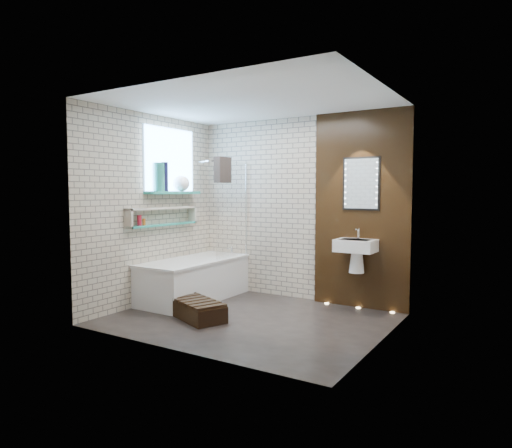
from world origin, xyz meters
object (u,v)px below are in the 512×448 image
Objects in this scene: washbasin at (356,250)px; led_mirror at (361,184)px; bathtub at (194,279)px; bath_screen at (232,210)px; walnut_step at (195,310)px.

washbasin is 0.83× the size of led_mirror.
led_mirror reaches higher than bathtub.
bath_screen is (0.35, 0.44, 0.99)m from bathtub.
washbasin is 0.65× the size of walnut_step.
led_mirror is at bearing 19.78° from bathtub.
led_mirror reaches higher than washbasin.
walnut_step is (-1.55, -1.53, -1.55)m from led_mirror.
bathtub reaches higher than walnut_step.
bathtub is 3.00× the size of washbasin.
washbasin is 2.18m from walnut_step.
walnut_step is at bearing -135.33° from led_mirror.
washbasin is (2.17, 0.62, 0.50)m from bathtub.
led_mirror is at bearing 44.67° from walnut_step.
walnut_step is (0.62, -0.75, -0.19)m from bathtub.
washbasin is at bearing 5.78° from bath_screen.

